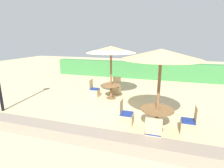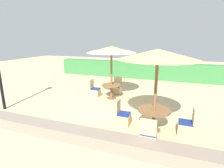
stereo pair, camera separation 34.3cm
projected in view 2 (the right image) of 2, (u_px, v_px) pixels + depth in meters
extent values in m
plane|color=#C6B284|center=(108.00, 106.00, 8.17)|extent=(40.00, 40.00, 0.00)
cube|color=#387A3D|center=(136.00, 70.00, 13.81)|extent=(13.00, 0.70, 1.30)
cube|color=gray|center=(73.00, 134.00, 5.38)|extent=(10.00, 0.56, 0.38)
cylinder|color=brown|center=(111.00, 74.00, 8.85)|extent=(0.10, 0.10, 2.61)
cone|color=tan|center=(111.00, 49.00, 8.54)|extent=(2.46, 2.46, 0.32)
cylinder|color=brown|center=(111.00, 98.00, 9.17)|extent=(0.48, 0.48, 0.03)
cylinder|color=brown|center=(111.00, 92.00, 9.09)|extent=(0.12, 0.12, 0.70)
cylinder|color=brown|center=(111.00, 85.00, 8.99)|extent=(1.00, 1.00, 0.04)
cube|color=tan|center=(117.00, 90.00, 9.97)|extent=(0.46, 0.46, 0.40)
cube|color=navy|center=(117.00, 86.00, 9.91)|extent=(0.42, 0.42, 0.05)
cube|color=tan|center=(118.00, 81.00, 10.04)|extent=(0.46, 0.04, 0.48)
cube|color=tan|center=(95.00, 93.00, 9.44)|extent=(0.46, 0.46, 0.40)
cube|color=navy|center=(95.00, 89.00, 9.39)|extent=(0.42, 0.42, 0.05)
cube|color=tan|center=(92.00, 84.00, 9.39)|extent=(0.04, 0.46, 0.48)
cylinder|color=brown|center=(155.00, 93.00, 5.66)|extent=(0.10, 0.10, 2.65)
cone|color=tan|center=(158.00, 54.00, 5.35)|extent=(2.52, 2.52, 0.32)
cylinder|color=brown|center=(153.00, 129.00, 5.99)|extent=(0.48, 0.48, 0.03)
cylinder|color=brown|center=(154.00, 120.00, 5.90)|extent=(0.12, 0.12, 0.71)
cylinder|color=brown|center=(154.00, 110.00, 5.81)|extent=(1.10, 1.10, 0.04)
cube|color=tan|center=(185.00, 129.00, 5.67)|extent=(0.46, 0.46, 0.40)
cube|color=navy|center=(186.00, 122.00, 5.61)|extent=(0.42, 0.42, 0.05)
cube|color=tan|center=(194.00, 116.00, 5.48)|extent=(0.04, 0.46, 0.48)
cube|color=tan|center=(124.00, 120.00, 6.31)|extent=(0.46, 0.46, 0.40)
cube|color=navy|center=(124.00, 114.00, 6.25)|extent=(0.42, 0.42, 0.05)
cube|color=tan|center=(118.00, 106.00, 6.25)|extent=(0.04, 0.46, 0.48)
cube|color=tan|center=(148.00, 139.00, 5.08)|extent=(0.46, 0.46, 0.40)
cube|color=navy|center=(149.00, 132.00, 5.02)|extent=(0.42, 0.42, 0.05)
cube|color=tan|center=(148.00, 127.00, 4.76)|extent=(0.46, 0.04, 0.48)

